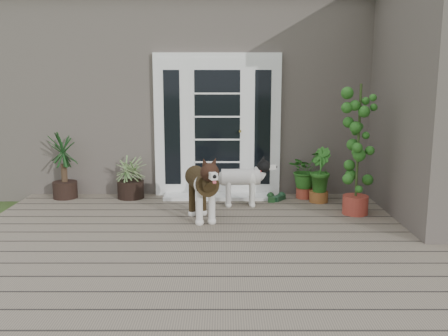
{
  "coord_description": "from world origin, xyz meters",
  "views": [
    {
      "loc": [
        -0.1,
        -4.88,
        1.93
      ],
      "look_at": [
        -0.1,
        1.75,
        0.7
      ],
      "focal_mm": 39.82,
      "sensor_mm": 36.0,
      "label": 1
    }
  ],
  "objects": [
    {
      "name": "brindle_dog",
      "position": [
        -0.39,
        1.24,
        0.49
      ],
      "size": [
        0.63,
        0.97,
        0.75
      ],
      "primitive_type": null,
      "rotation": [
        0.0,
        0.0,
        3.44
      ],
      "color": "#3A2A15",
      "rests_on": "deck"
    },
    {
      "name": "spider_plant",
      "position": [
        -1.5,
        2.4,
        0.47
      ],
      "size": [
        0.74,
        0.74,
        0.7
      ],
      "primitive_type": null,
      "rotation": [
        0.0,
        0.0,
        -0.14
      ],
      "color": "#88A062",
      "rests_on": "deck"
    },
    {
      "name": "door_unit",
      "position": [
        -0.2,
        2.6,
        1.19
      ],
      "size": [
        1.9,
        0.14,
        2.15
      ],
      "primitive_type": "cube",
      "color": "white",
      "rests_on": "deck"
    },
    {
      "name": "house_main",
      "position": [
        0.0,
        4.65,
        1.55
      ],
      "size": [
        7.4,
        4.0,
        3.1
      ],
      "primitive_type": "cube",
      "color": "#665E54",
      "rests_on": "ground"
    },
    {
      "name": "yucca",
      "position": [
        -2.49,
        2.4,
        0.61
      ],
      "size": [
        0.88,
        0.88,
        0.99
      ],
      "primitive_type": null,
      "rotation": [
        0.0,
        0.0,
        -0.36
      ],
      "color": "black",
      "rests_on": "deck"
    },
    {
      "name": "clog_left",
      "position": [
        0.59,
        2.23,
        0.16
      ],
      "size": [
        0.14,
        0.29,
        0.09
      ],
      "primitive_type": null,
      "rotation": [
        0.0,
        0.0,
        -0.01
      ],
      "color": "#143315",
      "rests_on": "deck"
    },
    {
      "name": "deck",
      "position": [
        0.0,
        0.4,
        0.06
      ],
      "size": [
        6.2,
        4.6,
        0.12
      ],
      "primitive_type": "cube",
      "color": "#6B5B4C",
      "rests_on": "ground"
    },
    {
      "name": "door_step",
      "position": [
        -0.2,
        2.4,
        0.14
      ],
      "size": [
        1.6,
        0.4,
        0.05
      ],
      "primitive_type": "cube",
      "color": "white",
      "rests_on": "deck"
    },
    {
      "name": "herb_a",
      "position": [
        1.11,
        2.4,
        0.44
      ],
      "size": [
        0.71,
        0.71,
        0.64
      ],
      "primitive_type": "imported",
      "rotation": [
        0.0,
        0.0,
        0.82
      ],
      "color": "#1E5217",
      "rests_on": "deck"
    },
    {
      "name": "clog_right",
      "position": [
        0.71,
        2.26,
        0.16
      ],
      "size": [
        0.29,
        0.32,
        0.09
      ],
      "primitive_type": null,
      "rotation": [
        0.0,
        0.0,
        -0.62
      ],
      "color": "#163821",
      "rests_on": "deck"
    },
    {
      "name": "roof_main",
      "position": [
        0.0,
        4.65,
        3.2
      ],
      "size": [
        7.6,
        4.2,
        0.2
      ],
      "primitive_type": "cube",
      "color": "#2D2826",
      "rests_on": "house_main"
    },
    {
      "name": "herb_b",
      "position": [
        1.28,
        2.16,
        0.41
      ],
      "size": [
        0.42,
        0.42,
        0.58
      ],
      "primitive_type": "imported",
      "rotation": [
        0.0,
        0.0,
        1.67
      ],
      "color": "#18551B",
      "rests_on": "deck"
    },
    {
      "name": "white_dog",
      "position": [
        0.13,
        1.93,
        0.43
      ],
      "size": [
        0.75,
        0.34,
        0.61
      ],
      "primitive_type": null,
      "rotation": [
        0.0,
        0.0,
        -1.53
      ],
      "color": "white",
      "rests_on": "deck"
    },
    {
      "name": "herb_c",
      "position": [
        2.34,
        2.24,
        0.44
      ],
      "size": [
        0.43,
        0.43,
        0.63
      ],
      "primitive_type": "imported",
      "rotation": [
        0.0,
        0.0,
        4.76
      ],
      "color": "#1B5F21",
      "rests_on": "deck"
    },
    {
      "name": "sapling",
      "position": [
        1.65,
        1.52,
        1.01
      ],
      "size": [
        0.57,
        0.57,
        1.78
      ],
      "primitive_type": null,
      "rotation": [
        0.0,
        0.0,
        -0.09
      ],
      "color": "#295819",
      "rests_on": "deck"
    }
  ]
}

